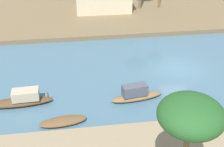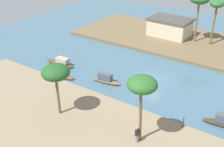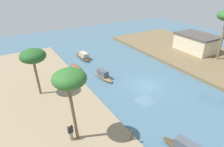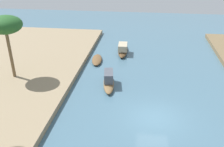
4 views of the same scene
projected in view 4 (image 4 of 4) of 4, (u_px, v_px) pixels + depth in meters
river_water at (154, 118)px, 19.66m from camera, size 72.31×72.31×0.00m
sampan_with_tall_canopy at (97, 60)px, 29.48m from camera, size 3.34×1.47×0.40m
sampan_upstream_small at (109, 80)px, 24.19m from camera, size 4.11×1.52×1.30m
sampan_downstream_large at (123, 49)px, 31.80m from camera, size 4.99×1.30×1.24m
palm_tree_left_near at (6, 25)px, 22.92m from camera, size 2.90×2.90×5.73m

